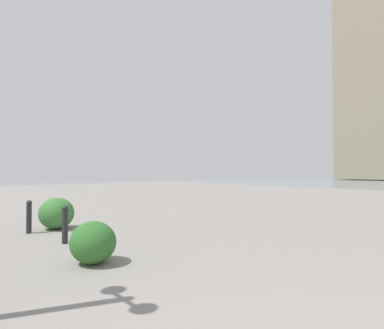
# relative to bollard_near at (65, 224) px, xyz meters

# --- Properties ---
(bollard_near) EXTENTS (0.13, 0.13, 0.79)m
(bollard_near) POSITION_rel_bollard_near_xyz_m (0.00, 0.00, 0.00)
(bollard_near) COLOR #232328
(bollard_near) RESTS_ON ground
(bollard_mid) EXTENTS (0.13, 0.13, 0.80)m
(bollard_mid) POSITION_rel_bollard_near_xyz_m (1.66, 0.28, 0.01)
(bollard_mid) COLOR #232328
(bollard_mid) RESTS_ON ground
(shrub_low) EXTENTS (0.81, 0.73, 0.69)m
(shrub_low) POSITION_rel_bollard_near_xyz_m (-1.72, 0.15, -0.07)
(shrub_low) COLOR #2D6628
(shrub_low) RESTS_ON ground
(shrub_round) EXTENTS (0.96, 0.87, 0.82)m
(shrub_round) POSITION_rel_bollard_near_xyz_m (1.79, -0.40, -0.00)
(shrub_round) COLOR #387533
(shrub_round) RESTS_ON ground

